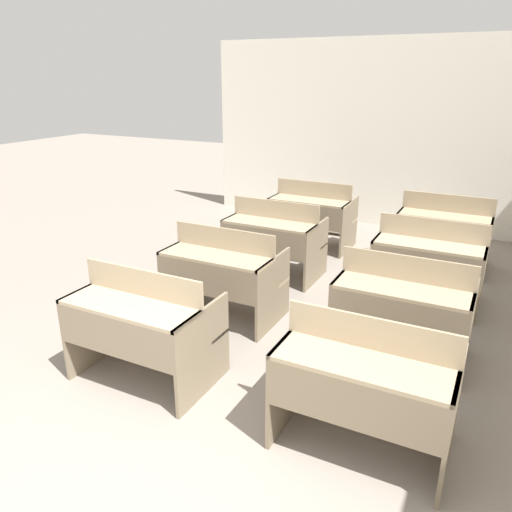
{
  "coord_description": "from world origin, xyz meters",
  "views": [
    {
      "loc": [
        1.71,
        -1.26,
        2.42
      ],
      "look_at": [
        -0.29,
        2.67,
        0.81
      ],
      "focal_mm": 35.0,
      "sensor_mm": 36.0,
      "label": 1
    }
  ],
  "objects": [
    {
      "name": "bench_second_right",
      "position": [
        1.07,
        2.83,
        0.5
      ],
      "size": [
        1.14,
        0.75,
        0.97
      ],
      "color": "#7A6B54",
      "rests_on": "ground_plane"
    },
    {
      "name": "bench_back_right",
      "position": [
        1.08,
        5.41,
        0.5
      ],
      "size": [
        1.14,
        0.75,
        0.97
      ],
      "color": "#796A53",
      "rests_on": "ground_plane"
    },
    {
      "name": "bench_third_left",
      "position": [
        -0.77,
        4.11,
        0.5
      ],
      "size": [
        1.14,
        0.75,
        0.97
      ],
      "color": "#7D6E57",
      "rests_on": "ground_plane"
    },
    {
      "name": "wall_back",
      "position": [
        0.0,
        7.0,
        1.49
      ],
      "size": [
        6.34,
        0.06,
        2.98
      ],
      "color": "white",
      "rests_on": "ground_plane"
    },
    {
      "name": "bench_front_right",
      "position": [
        1.09,
        1.56,
        0.5
      ],
      "size": [
        1.14,
        0.75,
        0.97
      ],
      "color": "#786952",
      "rests_on": "ground_plane"
    },
    {
      "name": "bench_second_left",
      "position": [
        -0.74,
        2.82,
        0.5
      ],
      "size": [
        1.14,
        0.75,
        0.97
      ],
      "color": "#7B6C55",
      "rests_on": "ground_plane"
    },
    {
      "name": "bench_back_left",
      "position": [
        -0.76,
        5.4,
        0.5
      ],
      "size": [
        1.14,
        0.75,
        0.97
      ],
      "color": "#7C6D56",
      "rests_on": "ground_plane"
    },
    {
      "name": "bench_third_right",
      "position": [
        1.09,
        4.13,
        0.5
      ],
      "size": [
        1.14,
        0.75,
        0.97
      ],
      "color": "#80715A",
      "rests_on": "ground_plane"
    },
    {
      "name": "bench_front_left",
      "position": [
        -0.75,
        1.55,
        0.5
      ],
      "size": [
        1.14,
        0.75,
        0.97
      ],
      "color": "#7E6F58",
      "rests_on": "ground_plane"
    }
  ]
}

